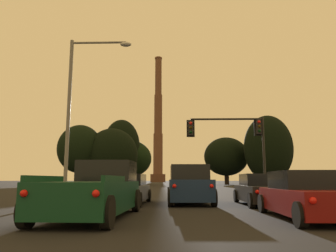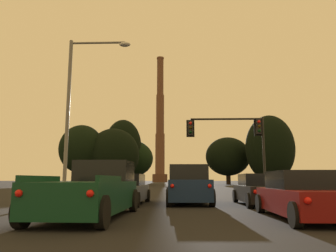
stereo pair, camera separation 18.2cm
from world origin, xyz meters
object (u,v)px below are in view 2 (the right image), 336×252
(smokestack, at_px, (160,132))
(sedan_left_lane_front, at_px, (125,190))
(pickup_truck_left_lane_second, at_px, (93,191))
(suv_center_lane_front, at_px, (188,185))
(sedan_right_lane_front, at_px, (260,190))
(street_lamp, at_px, (78,100))
(traffic_light_overhead_right, at_px, (237,135))
(sedan_right_lane_second, at_px, (303,196))

(smokestack, bearing_deg, sedan_left_lane_front, -87.17)
(pickup_truck_left_lane_second, relative_size, sedan_left_lane_front, 1.17)
(pickup_truck_left_lane_second, height_order, suv_center_lane_front, suv_center_lane_front)
(sedan_right_lane_front, bearing_deg, sedan_left_lane_front, 177.80)
(sedan_right_lane_front, xyz_separation_m, street_lamp, (-9.35, 1.80, 4.85))
(sedan_left_lane_front, xyz_separation_m, traffic_light_overhead_right, (6.70, 7.17, 3.58))
(smokestack, bearing_deg, pickup_truck_left_lane_second, -87.31)
(sedan_right_lane_front, bearing_deg, street_lamp, 169.92)
(traffic_light_overhead_right, distance_m, smokestack, 134.69)
(street_lamp, height_order, smokestack, smokestack)
(sedan_right_lane_second, bearing_deg, suv_center_lane_front, 119.03)
(suv_center_lane_front, height_order, smokestack, smokestack)
(suv_center_lane_front, bearing_deg, sedan_right_lane_front, -14.53)
(pickup_truck_left_lane_second, relative_size, suv_center_lane_front, 1.12)
(sedan_left_lane_front, height_order, traffic_light_overhead_right, traffic_light_overhead_right)
(sedan_right_lane_second, height_order, street_lamp, street_lamp)
(sedan_right_lane_front, relative_size, smokestack, 0.08)
(traffic_light_overhead_right, xyz_separation_m, street_lamp, (-9.67, -5.71, 1.27))
(sedan_right_lane_second, xyz_separation_m, sedan_right_lane_front, (0.03, 5.47, 0.00))
(pickup_truck_left_lane_second, height_order, street_lamp, street_lamp)
(traffic_light_overhead_right, bearing_deg, sedan_left_lane_front, -133.06)
(pickup_truck_left_lane_second, bearing_deg, sedan_right_lane_second, -0.85)
(sedan_left_lane_front, distance_m, street_lamp, 5.87)
(pickup_truck_left_lane_second, distance_m, sedan_left_lane_front, 5.55)
(sedan_right_lane_front, height_order, traffic_light_overhead_right, traffic_light_overhead_right)
(suv_center_lane_front, bearing_deg, sedan_right_lane_second, -63.88)
(sedan_right_lane_front, relative_size, pickup_truck_left_lane_second, 0.85)
(sedan_right_lane_front, relative_size, suv_center_lane_front, 0.95)
(pickup_truck_left_lane_second, xyz_separation_m, smokestack, (-6.81, 145.26, 23.22))
(sedan_right_lane_front, xyz_separation_m, smokestack, (-13.28, 140.04, 23.36))
(pickup_truck_left_lane_second, height_order, traffic_light_overhead_right, traffic_light_overhead_right)
(pickup_truck_left_lane_second, distance_m, street_lamp, 8.93)
(pickup_truck_left_lane_second, distance_m, smokestack, 147.26)
(street_lamp, bearing_deg, pickup_truck_left_lane_second, -67.66)
(sedan_right_lane_front, height_order, smokestack, smokestack)
(sedan_right_lane_second, xyz_separation_m, pickup_truck_left_lane_second, (-6.44, 0.26, 0.14))
(sedan_right_lane_second, height_order, traffic_light_overhead_right, traffic_light_overhead_right)
(street_lamp, bearing_deg, sedan_left_lane_front, -26.26)
(sedan_right_lane_second, relative_size, suv_center_lane_front, 0.95)
(sedan_right_lane_second, distance_m, sedan_left_lane_front, 8.61)
(suv_center_lane_front, xyz_separation_m, sedan_left_lane_front, (-3.03, -0.41, -0.23))
(sedan_right_lane_front, xyz_separation_m, suv_center_lane_front, (-3.35, 0.75, 0.23))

